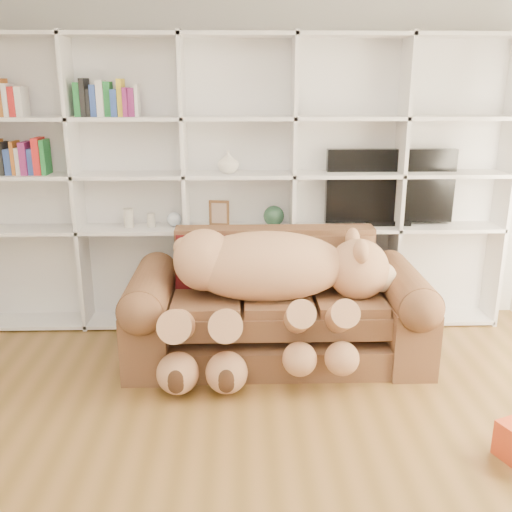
{
  "coord_description": "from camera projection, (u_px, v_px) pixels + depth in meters",
  "views": [
    {
      "loc": [
        0.01,
        -2.34,
        2.02
      ],
      "look_at": [
        0.12,
        1.63,
        0.81
      ],
      "focal_mm": 40.0,
      "sensor_mm": 36.0,
      "label": 1
    }
  ],
  "objects": [
    {
      "name": "floor",
      "position": [
        241.0,
        508.0,
        2.82
      ],
      "size": [
        5.0,
        5.0,
        0.0
      ],
      "primitive_type": "plane",
      "color": "brown",
      "rests_on": "ground"
    },
    {
      "name": "wall_back",
      "position": [
        239.0,
        165.0,
        4.82
      ],
      "size": [
        5.0,
        0.02,
        2.7
      ],
      "primitive_type": "cube",
      "color": "silver",
      "rests_on": "floor"
    },
    {
      "name": "bookshelf",
      "position": [
        210.0,
        173.0,
        4.7
      ],
      "size": [
        4.43,
        0.35,
        2.4
      ],
      "color": "white",
      "rests_on": "floor"
    },
    {
      "name": "sofa",
      "position": [
        277.0,
        312.0,
        4.33
      ],
      "size": [
        2.21,
        0.95,
        0.93
      ],
      "color": "brown",
      "rests_on": "floor"
    },
    {
      "name": "teddy_bear",
      "position": [
        268.0,
        283.0,
        4.06
      ],
      "size": [
        1.72,
        0.93,
        1.0
      ],
      "rotation": [
        0.0,
        0.0,
        0.14
      ],
      "color": "tan",
      "rests_on": "sofa"
    },
    {
      "name": "throw_pillow",
      "position": [
        205.0,
        264.0,
        4.36
      ],
      "size": [
        0.45,
        0.27,
        0.46
      ],
      "primitive_type": "cube",
      "rotation": [
        -0.24,
        0.0,
        -0.08
      ],
      "color": "#540E14",
      "rests_on": "sofa"
    },
    {
      "name": "tv",
      "position": [
        390.0,
        188.0,
        4.77
      ],
      "size": [
        1.07,
        0.18,
        0.63
      ],
      "color": "black",
      "rests_on": "bookshelf"
    },
    {
      "name": "picture_frame",
      "position": [
        219.0,
        213.0,
        4.74
      ],
      "size": [
        0.17,
        0.05,
        0.21
      ],
      "primitive_type": "cube",
      "rotation": [
        0.0,
        0.0,
        -0.17
      ],
      "color": "brown",
      "rests_on": "bookshelf"
    },
    {
      "name": "green_vase",
      "position": [
        274.0,
        216.0,
        4.76
      ],
      "size": [
        0.17,
        0.17,
        0.17
      ],
      "primitive_type": "sphere",
      "color": "#295037",
      "rests_on": "bookshelf"
    },
    {
      "name": "figurine_tall",
      "position": [
        129.0,
        218.0,
        4.73
      ],
      "size": [
        0.1,
        0.1,
        0.16
      ],
      "primitive_type": "cylinder",
      "rotation": [
        0.0,
        0.0,
        -0.3
      ],
      "color": "beige",
      "rests_on": "bookshelf"
    },
    {
      "name": "figurine_short",
      "position": [
        151.0,
        220.0,
        4.74
      ],
      "size": [
        0.09,
        0.09,
        0.12
      ],
      "primitive_type": "cylinder",
      "rotation": [
        0.0,
        0.0,
        -0.36
      ],
      "color": "beige",
      "rests_on": "bookshelf"
    },
    {
      "name": "snow_globe",
      "position": [
        174.0,
        219.0,
        4.74
      ],
      "size": [
        0.12,
        0.12,
        0.12
      ],
      "primitive_type": "sphere",
      "color": "white",
      "rests_on": "bookshelf"
    },
    {
      "name": "shelf_vase",
      "position": [
        228.0,
        162.0,
        4.62
      ],
      "size": [
        0.19,
        0.19,
        0.18
      ],
      "primitive_type": "imported",
      "rotation": [
        0.0,
        0.0,
        0.09
      ],
      "color": "white",
      "rests_on": "bookshelf"
    }
  ]
}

